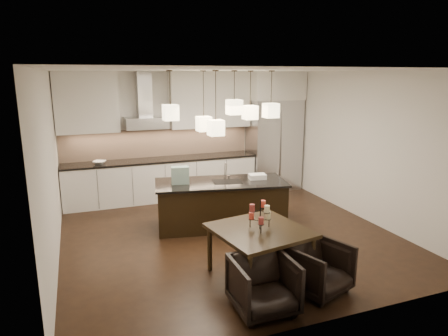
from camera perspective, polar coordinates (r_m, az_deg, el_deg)
name	(u,v)px	position (r m, az deg, el deg)	size (l,w,h in m)	color
floor	(228,235)	(7.09, 0.58, -9.52)	(5.50, 5.50, 0.02)	black
ceiling	(228,69)	(6.54, 0.63, 13.93)	(5.50, 5.50, 0.02)	white
wall_back	(185,134)	(9.26, -5.59, 4.90)	(5.50, 0.02, 2.80)	silver
wall_front	(324,205)	(4.30, 14.07, -5.19)	(5.50, 0.02, 2.80)	silver
wall_left	(49,169)	(6.25, -23.72, -0.19)	(0.02, 5.50, 2.80)	silver
wall_right	(363,146)	(8.07, 19.23, 3.00)	(0.02, 5.50, 2.80)	silver
refrigerator	(274,145)	(9.72, 7.11, 3.31)	(1.20, 0.72, 2.15)	#B7B7BA
fridge_panel	(275,86)	(9.58, 7.35, 11.58)	(1.26, 0.72, 0.65)	silver
lower_cabinets	(163,180)	(9.00, -8.76, -1.69)	(4.21, 0.62, 0.88)	silver
countertop	(162,160)	(8.89, -8.86, 1.18)	(4.21, 0.66, 0.04)	black
backsplash	(159,143)	(9.12, -9.32, 3.60)	(4.21, 0.02, 0.63)	tan
upper_cab_left	(87,102)	(8.69, -19.05, 8.85)	(1.25, 0.35, 1.25)	silver
upper_cab_right	(210,100)	(9.16, -2.00, 9.73)	(1.86, 0.35, 1.25)	silver
hood_canopy	(146,123)	(8.75, -11.05, 6.35)	(0.90, 0.52, 0.24)	#B7B7BA
hood_chimney	(144,94)	(8.81, -11.35, 10.30)	(0.30, 0.28, 0.96)	#B7B7BA
fruit_bowl	(99,162)	(8.67, -17.37, 0.77)	(0.26, 0.26, 0.06)	silver
island_body	(221,205)	(7.35, -0.45, -5.26)	(2.28, 0.91, 0.80)	black
island_top	(221,183)	(7.23, -0.45, -2.10)	(2.35, 0.98, 0.04)	black
faucet	(225,171)	(7.28, 0.14, -0.43)	(0.09, 0.22, 0.35)	silver
tote_bag	(180,175)	(7.09, -6.29, -1.04)	(0.31, 0.16, 0.31)	#1E5643
food_container	(257,176)	(7.43, 4.77, -1.21)	(0.31, 0.22, 0.09)	silver
dining_table	(259,253)	(5.60, 5.08, -11.97)	(1.16, 1.16, 0.70)	black
candelabra	(260,214)	(5.39, 5.20, -6.63)	(0.34, 0.34, 0.41)	black
candle_a	(268,216)	(5.47, 6.32, -6.76)	(0.07, 0.07, 0.09)	beige
candle_b	(251,216)	(5.45, 3.95, -6.80)	(0.07, 0.07, 0.09)	#DF4533
candle_c	(261,221)	(5.28, 5.32, -7.50)	(0.07, 0.07, 0.09)	maroon
candle_d	(263,204)	(5.47, 5.60, -5.10)	(0.07, 0.07, 0.09)	#DF4533
candle_e	(252,208)	(5.30, 4.04, -5.68)	(0.07, 0.07, 0.09)	maroon
candle_f	(267,209)	(5.27, 6.16, -5.84)	(0.07, 0.07, 0.09)	beige
armchair_left	(263,285)	(4.88, 5.65, -16.31)	(0.70, 0.72, 0.66)	black
armchair_right	(318,268)	(5.38, 13.32, -13.73)	(0.69, 0.71, 0.65)	black
pendant_a	(171,113)	(6.77, -7.64, 7.86)	(0.24, 0.24, 0.26)	beige
pendant_b	(204,124)	(7.17, -2.91, 6.32)	(0.24, 0.24, 0.26)	beige
pendant_c	(234,107)	(7.09, 1.46, 8.69)	(0.24, 0.24, 0.26)	beige
pendant_d	(250,112)	(7.61, 3.74, 7.92)	(0.24, 0.24, 0.26)	beige
pendant_e	(271,110)	(7.35, 6.70, 8.16)	(0.24, 0.24, 0.26)	beige
pendant_f	(216,128)	(6.70, -1.18, 5.77)	(0.24, 0.24, 0.26)	beige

